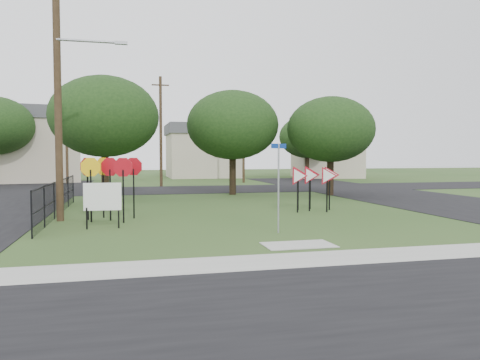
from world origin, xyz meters
name	(u,v)px	position (x,y,z in m)	size (l,w,h in m)	color
ground	(273,232)	(0.00, 0.00, 0.00)	(140.00, 140.00, 0.00)	#28451A
street_near	(457,328)	(0.00, -9.00, 0.01)	(60.00, 8.00, 0.02)	black
sidewalk	(324,259)	(0.00, -4.20, 0.01)	(30.00, 1.60, 0.02)	#9D9E95
planting_strip	(346,270)	(0.00, -5.40, 0.01)	(30.00, 0.80, 0.02)	#28451A
street_right	(412,198)	(12.00, 10.00, 0.01)	(8.00, 50.00, 0.02)	black
street_far	(192,190)	(0.00, 20.00, 0.01)	(60.00, 8.00, 0.02)	black
curb_pad	(298,245)	(0.00, -2.40, 0.01)	(2.00, 1.20, 0.02)	#9D9E95
street_name_sign	(279,182)	(0.12, -0.20, 1.70)	(0.58, 0.23, 2.95)	#95979D
stop_sign_cluster	(108,173)	(-5.46, 4.30, 1.85)	(2.46, 2.07, 2.50)	black
yield_sign_cluster	(312,177)	(3.58, 5.32, 1.57)	(2.70, 1.74, 2.12)	black
info_board	(103,198)	(-5.58, 2.10, 1.07)	(1.29, 0.10, 1.61)	black
utility_pole_main	(59,87)	(-7.24, 4.50, 5.21)	(3.55, 0.33, 10.00)	#45331F
far_pole_a	(161,131)	(-2.00, 24.00, 4.60)	(1.40, 0.24, 9.00)	#45331F
far_pole_b	(244,137)	(6.00, 28.00, 4.35)	(1.40, 0.24, 8.50)	#45331F
far_pole_c	(67,133)	(-10.00, 30.00, 4.60)	(1.40, 0.24, 9.00)	#45331F
fence_run	(58,197)	(-7.60, 6.25, 0.78)	(0.05, 11.55, 1.50)	black
house_left	(28,144)	(-14.00, 34.00, 3.65)	(10.58, 8.88, 7.20)	beige
house_mid	(203,151)	(4.00, 40.00, 3.15)	(8.40, 8.40, 6.20)	beige
house_right	(326,146)	(18.00, 36.00, 3.65)	(8.30, 8.30, 7.20)	beige
tree_near_left	(104,117)	(-6.00, 14.00, 4.86)	(6.40, 6.40, 7.27)	black
tree_near_mid	(233,125)	(2.00, 15.00, 4.54)	(6.00, 6.00, 6.80)	black
tree_near_right	(331,130)	(8.00, 13.00, 4.22)	(5.60, 5.60, 6.33)	black
tree_far_right	(307,137)	(14.00, 32.00, 4.54)	(6.00, 6.00, 6.80)	black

